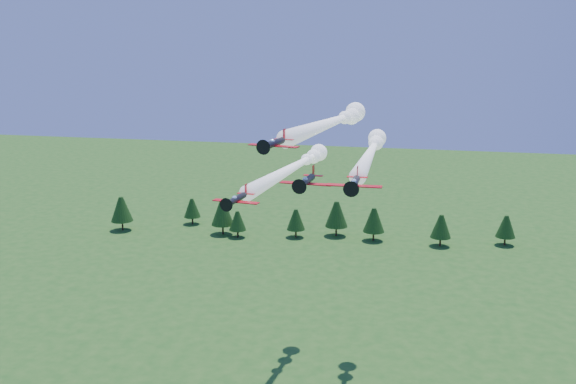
% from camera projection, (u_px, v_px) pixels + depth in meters
% --- Properties ---
extents(plane_lead, '(11.87, 44.34, 3.70)m').
position_uv_depth(plane_lead, '(333.00, 122.00, 107.53)').
color(plane_lead, black).
rests_on(plane_lead, ground).
extents(plane_left, '(10.82, 50.11, 3.70)m').
position_uv_depth(plane_left, '(295.00, 166.00, 122.80)').
color(plane_left, black).
rests_on(plane_left, ground).
extents(plane_right, '(7.86, 49.61, 3.70)m').
position_uv_depth(plane_right, '(371.00, 151.00, 116.60)').
color(plane_right, black).
rests_on(plane_right, ground).
extents(plane_slot, '(8.30, 9.01, 2.91)m').
position_uv_depth(plane_slot, '(307.00, 181.00, 99.55)').
color(plane_slot, black).
rests_on(plane_slot, ground).
extents(treeline, '(167.44, 19.13, 11.85)m').
position_uv_depth(treeline, '(337.00, 219.00, 209.10)').
color(treeline, '#382314').
rests_on(treeline, ground).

